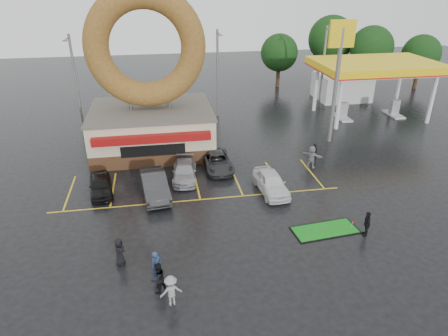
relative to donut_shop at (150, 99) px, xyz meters
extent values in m
plane|color=black|center=(3.00, -12.97, -4.46)|extent=(120.00, 120.00, 0.00)
cube|color=#472B19|center=(0.00, 0.03, -3.86)|extent=(10.00, 8.00, 1.20)
cube|color=beige|center=(0.00, 0.03, -2.11)|extent=(10.00, 8.00, 2.30)
cube|color=#59544C|center=(0.00, 0.03, -0.86)|extent=(10.20, 8.20, 0.20)
cube|color=maroon|center=(0.00, -4.27, -1.86)|extent=(9.00, 0.60, 0.60)
cylinder|color=slate|center=(-1.60, 0.03, -0.16)|extent=(0.30, 0.30, 1.20)
cylinder|color=slate|center=(1.60, 0.03, -0.16)|extent=(0.30, 0.30, 1.20)
torus|color=brown|center=(0.00, 0.03, 4.24)|extent=(9.60, 2.00, 9.60)
cylinder|color=silver|center=(18.00, 2.03, -1.96)|extent=(0.40, 0.40, 5.00)
cylinder|color=silver|center=(28.00, 2.03, -1.96)|extent=(0.40, 0.40, 5.00)
cylinder|color=silver|center=(18.00, 8.03, -1.96)|extent=(0.40, 0.40, 5.00)
cylinder|color=silver|center=(28.00, 8.03, -1.96)|extent=(0.40, 0.40, 5.00)
cube|color=silver|center=(23.00, 5.03, 0.79)|extent=(12.00, 8.00, 0.50)
cube|color=yellow|center=(23.00, 5.03, 1.09)|extent=(12.30, 8.30, 0.70)
cube|color=#99999E|center=(20.00, 5.03, -3.56)|extent=(0.90, 0.60, 1.60)
cube|color=#99999E|center=(26.00, 5.03, -3.56)|extent=(0.90, 0.60, 1.60)
cube|color=silver|center=(23.00, 12.03, -2.96)|extent=(6.00, 5.00, 3.00)
cylinder|color=slate|center=(16.00, -0.97, 0.54)|extent=(0.36, 0.36, 10.00)
cube|color=yellow|center=(16.00, -0.97, 5.04)|extent=(2.20, 0.30, 2.20)
cylinder|color=slate|center=(-7.00, 7.03, 0.04)|extent=(0.24, 0.24, 9.00)
cylinder|color=slate|center=(-7.00, 6.03, 4.24)|extent=(0.12, 2.00, 0.12)
cube|color=slate|center=(-7.00, 5.03, 4.19)|extent=(0.40, 0.18, 0.12)
cylinder|color=slate|center=(7.00, 8.03, 0.04)|extent=(0.24, 0.24, 9.00)
cylinder|color=slate|center=(7.00, 7.03, 4.24)|extent=(0.12, 2.00, 0.12)
cube|color=slate|center=(7.00, 6.03, 4.19)|extent=(0.40, 0.18, 0.12)
cylinder|color=slate|center=(19.00, 9.03, 0.04)|extent=(0.24, 0.24, 9.00)
cylinder|color=slate|center=(19.00, 8.03, 4.24)|extent=(0.12, 2.00, 0.12)
cube|color=slate|center=(19.00, 7.03, 4.19)|extent=(0.40, 0.18, 0.12)
cylinder|color=#332114|center=(29.00, 17.03, -3.02)|extent=(0.50, 0.50, 2.88)
sphere|color=black|center=(29.00, 17.03, 0.74)|extent=(5.60, 5.60, 5.60)
cylinder|color=#332114|center=(35.00, 15.03, -3.20)|extent=(0.50, 0.50, 2.52)
sphere|color=black|center=(35.00, 15.03, 0.09)|extent=(4.90, 4.90, 4.90)
cylinder|color=#332114|center=(25.00, 21.03, -2.84)|extent=(0.50, 0.50, 3.24)
sphere|color=black|center=(25.00, 21.03, 1.39)|extent=(6.30, 6.30, 6.30)
cylinder|color=#332114|center=(17.00, 19.03, -3.20)|extent=(0.50, 0.50, 2.52)
sphere|color=black|center=(17.00, 19.03, 0.09)|extent=(4.90, 4.90, 4.90)
imported|color=black|center=(-3.74, -7.45, -3.83)|extent=(2.00, 3.90, 1.27)
imported|color=#2D2D2F|center=(-0.02, -8.41, -3.68)|extent=(2.26, 4.95, 1.57)
imported|color=#A2A2A7|center=(2.22, -6.26, -3.85)|extent=(2.16, 4.42, 1.24)
imported|color=#2D2E30|center=(4.91, -4.97, -3.83)|extent=(2.17, 4.58, 1.26)
imported|color=white|center=(8.06, -9.30, -3.73)|extent=(1.98, 4.39, 1.46)
imported|color=navy|center=(-0.03, -17.07, -3.64)|extent=(0.72, 0.68, 1.65)
imported|color=black|center=(0.01, -17.96, -3.64)|extent=(1.01, 0.98, 1.64)
imported|color=gray|center=(0.58, -18.90, -3.66)|extent=(1.13, 0.78, 1.60)
imported|color=black|center=(-1.94, -15.53, -3.68)|extent=(0.70, 0.88, 1.57)
imported|color=black|center=(12.16, -15.27, -3.68)|extent=(0.61, 0.98, 1.56)
imported|color=gray|center=(12.31, -5.97, -3.55)|extent=(1.62, 1.52, 1.82)
imported|color=black|center=(12.95, -4.90, -3.68)|extent=(0.58, 0.38, 1.56)
cube|color=#184024|center=(-4.50, -0.33, -3.81)|extent=(2.00, 1.53, 1.30)
cube|color=black|center=(9.99, -14.48, -4.44)|extent=(4.14, 2.11, 0.05)
cube|color=#15831C|center=(9.99, -14.48, -4.41)|extent=(3.94, 1.91, 0.03)
cylinder|color=silver|center=(11.64, -14.59, -4.19)|extent=(0.02, 0.02, 0.45)
cube|color=red|center=(11.71, -14.59, -4.01)|extent=(0.14, 0.01, 0.10)
camera|label=1|loc=(0.61, -33.11, 9.44)|focal=32.00mm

